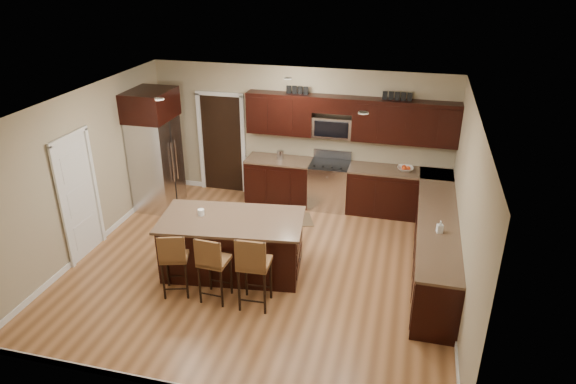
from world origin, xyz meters
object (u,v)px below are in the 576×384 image
(island, at_px, (233,246))
(range, at_px, (329,185))
(stool_left, at_px, (174,257))
(refrigerator, at_px, (155,149))
(stool_mid, at_px, (212,262))
(stool_right, at_px, (253,264))

(island, bearing_deg, range, 60.25)
(island, distance_m, stool_left, 1.05)
(stool_left, height_order, refrigerator, refrigerator)
(range, bearing_deg, stool_mid, -107.14)
(stool_left, distance_m, stool_right, 1.21)
(stool_right, distance_m, refrigerator, 3.95)
(refrigerator, bearing_deg, stool_right, -43.67)
(range, distance_m, refrigerator, 3.47)
(stool_left, relative_size, stool_right, 0.90)
(stool_mid, bearing_deg, stool_right, 2.54)
(range, bearing_deg, refrigerator, -166.82)
(stool_left, bearing_deg, island, 38.02)
(island, bearing_deg, stool_mid, -97.28)
(stool_left, bearing_deg, range, 47.49)
(range, distance_m, stool_mid, 3.64)
(stool_left, bearing_deg, stool_mid, -17.28)
(range, height_order, stool_left, range)
(island, relative_size, stool_right, 2.02)
(stool_mid, distance_m, stool_right, 0.61)
(stool_right, xyz_separation_m, refrigerator, (-2.84, 2.71, 0.48))
(refrigerator, bearing_deg, stool_mid, -50.53)
(island, xyz_separation_m, refrigerator, (-2.22, 1.86, 0.78))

